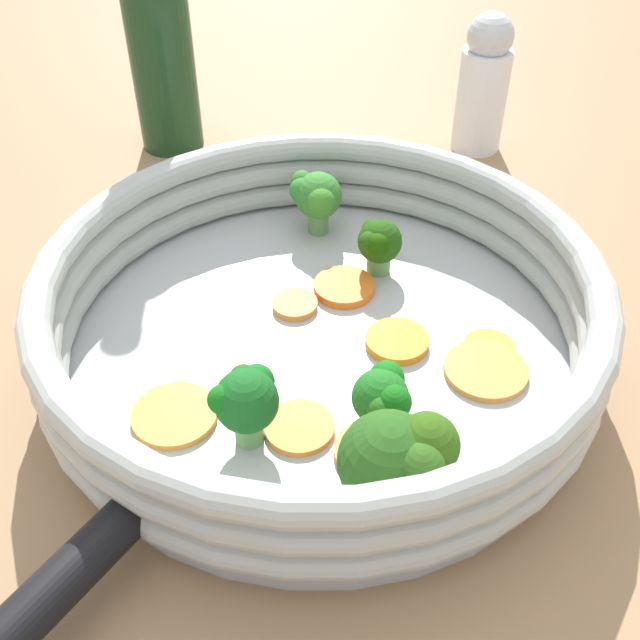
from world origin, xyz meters
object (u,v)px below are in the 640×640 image
carrot_slice_1 (344,287)px  carrot_slice_0 (372,451)px  broccoli_floret_2 (316,197)px  broccoli_floret_3 (378,243)px  broccoli_floret_0 (383,397)px  carrot_slice_5 (299,427)px  broccoli_floret_4 (398,459)px  carrot_slice_4 (175,415)px  carrot_slice_6 (486,370)px  carrot_slice_7 (489,348)px  broccoli_floret_1 (246,399)px  salt_shaker (483,85)px  skillet (320,349)px  carrot_slice_2 (397,341)px  carrot_slice_3 (295,305)px  oil_bottle (156,12)px

carrot_slice_1 → carrot_slice_0: bearing=89.0°
broccoli_floret_2 → broccoli_floret_3: 0.06m
carrot_slice_1 → broccoli_floret_0: broccoli_floret_0 is taller
carrot_slice_5 → broccoli_floret_4: bearing=128.8°
carrot_slice_4 → broccoli_floret_2: bearing=-118.7°
carrot_slice_6 → broccoli_floret_4: (0.07, 0.08, 0.03)m
broccoli_floret_2 → broccoli_floret_3: broccoli_floret_2 is taller
carrot_slice_7 → broccoli_floret_4: size_ratio=0.53×
broccoli_floret_1 → salt_shaker: salt_shaker is taller
broccoli_floret_4 → carrot_slice_5: bearing=-51.2°
skillet → salt_shaker: bearing=-122.4°
carrot_slice_7 → carrot_slice_2: bearing=-10.8°
carrot_slice_3 → salt_shaker: 0.29m
carrot_slice_4 → broccoli_floret_1: broccoli_floret_1 is taller
carrot_slice_7 → oil_bottle: (0.20, -0.31, 0.10)m
carrot_slice_6 → broccoli_floret_3: (0.05, -0.10, 0.02)m
carrot_slice_2 → broccoli_floret_0: (0.02, 0.06, 0.02)m
carrot_slice_4 → carrot_slice_7: size_ratio=1.54×
carrot_slice_2 → salt_shaker: salt_shaker is taller
carrot_slice_2 → carrot_slice_4: carrot_slice_2 is taller
broccoli_floret_0 → carrot_slice_3: bearing=-69.8°
carrot_slice_0 → broccoli_floret_3: 0.16m
carrot_slice_3 → carrot_slice_0: bearing=104.2°
carrot_slice_0 → carrot_slice_2: same height
carrot_slice_1 → carrot_slice_5: bearing=71.7°
carrot_slice_3 → oil_bottle: oil_bottle is taller
skillet → broccoli_floret_1: bearing=58.5°
skillet → carrot_slice_5: 0.07m
oil_bottle → carrot_slice_2: bearing=116.1°
carrot_slice_2 → broccoli_floret_2: size_ratio=0.82×
carrot_slice_4 → carrot_slice_6: 0.18m
carrot_slice_1 → broccoli_floret_1: 0.14m
carrot_slice_7 → broccoli_floret_0: bearing=35.7°
carrot_slice_3 → broccoli_floret_1: broccoli_floret_1 is taller
skillet → carrot_slice_0: (-0.02, 0.09, 0.01)m
carrot_slice_0 → broccoli_floret_4: broccoli_floret_4 is taller
carrot_slice_3 → broccoli_floret_2: size_ratio=0.63×
broccoli_floret_4 → skillet: bearing=-79.2°
carrot_slice_5 → oil_bottle: 0.39m
carrot_slice_5 → broccoli_floret_4: 0.07m
carrot_slice_6 → broccoli_floret_1: broccoli_floret_1 is taller
carrot_slice_2 → oil_bottle: (0.15, -0.30, 0.10)m
broccoli_floret_4 → broccoli_floret_1: bearing=-35.9°
carrot_slice_0 → carrot_slice_3: (0.03, -0.12, -0.00)m
carrot_slice_6 → carrot_slice_7: (-0.01, -0.02, -0.00)m
broccoli_floret_2 → broccoli_floret_3: size_ratio=1.20×
carrot_slice_0 → carrot_slice_1: carrot_slice_1 is taller
broccoli_floret_1 → broccoli_floret_4: bearing=144.1°
carrot_slice_3 → broccoli_floret_1: 0.11m
carrot_slice_0 → oil_bottle: size_ratio=0.14×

